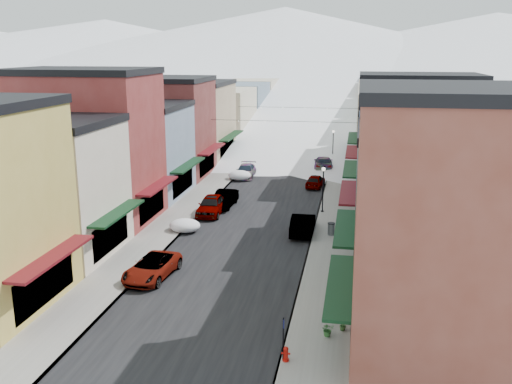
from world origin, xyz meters
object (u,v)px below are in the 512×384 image
at_px(fire_hydrant, 286,354).
at_px(trash_can, 331,229).
at_px(car_green_sedan, 303,224).
at_px(streetlamp_near, 323,184).
at_px(car_dark_hatch, 225,199).
at_px(car_silver_sedan, 211,205).
at_px(car_white_suv, 152,267).

bearing_deg(fire_hydrant, trash_can, 86.52).
relative_size(car_green_sedan, streetlamp_near, 1.22).
height_order(car_dark_hatch, car_green_sedan, car_green_sedan).
relative_size(car_green_sedan, trash_can, 5.06).
bearing_deg(car_green_sedan, car_silver_sedan, -25.59).
bearing_deg(car_white_suv, car_green_sedan, 56.83).
xyz_separation_m(car_white_suv, streetlamp_near, (9.60, 16.37, 1.95)).
distance_m(car_silver_sedan, car_green_sedan, 9.18).
bearing_deg(streetlamp_near, trash_can, -80.39).
distance_m(car_silver_sedan, fire_hydrant, 24.73).
height_order(car_dark_hatch, fire_hydrant, car_dark_hatch).
height_order(car_dark_hatch, trash_can, car_dark_hatch).
bearing_deg(car_white_suv, car_silver_sedan, 95.24).
bearing_deg(car_silver_sedan, fire_hydrant, -68.90).
height_order(car_white_suv, car_green_sedan, car_green_sedan).
xyz_separation_m(car_silver_sedan, car_dark_hatch, (0.58, 2.54, -0.09)).
bearing_deg(fire_hydrant, car_silver_sedan, 112.35).
relative_size(car_white_suv, car_green_sedan, 1.04).
bearing_deg(streetlamp_near, car_silver_sedan, -167.93).
height_order(car_green_sedan, fire_hydrant, car_green_sedan).
bearing_deg(fire_hydrant, car_green_sedan, 93.27).
relative_size(car_white_suv, trash_can, 5.24).
distance_m(car_silver_sedan, trash_can, 11.37).
relative_size(car_silver_sedan, trash_can, 5.16).
height_order(car_green_sedan, streetlamp_near, streetlamp_near).
distance_m(car_white_suv, car_silver_sedan, 14.35).
relative_size(car_dark_hatch, car_green_sedan, 0.94).
height_order(car_white_suv, fire_hydrant, car_white_suv).
height_order(car_green_sedan, trash_can, car_green_sedan).
relative_size(car_white_suv, streetlamp_near, 1.26).
distance_m(car_white_suv, fire_hydrant, 12.79).
bearing_deg(trash_can, car_dark_hatch, 145.64).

